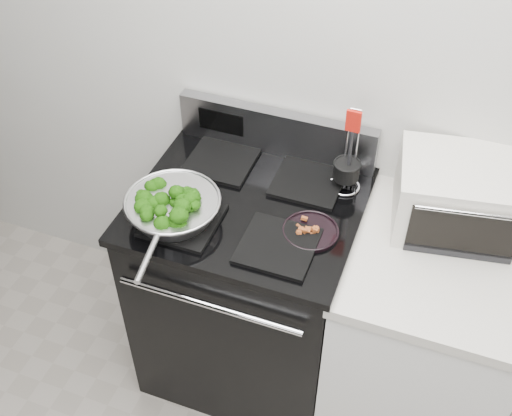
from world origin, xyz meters
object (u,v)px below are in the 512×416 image
at_px(gas_range, 249,286).
at_px(toaster_oven, 462,196).
at_px(bacon_plate, 311,229).
at_px(utensil_holder, 346,174).
at_px(skillet, 173,207).

distance_m(gas_range, toaster_oven, 0.91).
bearing_deg(toaster_oven, bacon_plate, -160.39).
distance_m(bacon_plate, utensil_holder, 0.27).
height_order(bacon_plate, utensil_holder, utensil_holder).
distance_m(bacon_plate, toaster_oven, 0.51).
bearing_deg(utensil_holder, bacon_plate, -98.74).
bearing_deg(toaster_oven, gas_range, -175.38).
bearing_deg(utensil_holder, gas_range, -146.00).
height_order(bacon_plate, toaster_oven, toaster_oven).
distance_m(skillet, toaster_oven, 0.96).
bearing_deg(toaster_oven, utensil_holder, 168.54).
distance_m(skillet, utensil_holder, 0.62).
bearing_deg(skillet, bacon_plate, 3.26).
height_order(skillet, toaster_oven, toaster_oven).
distance_m(gas_range, utensil_holder, 0.63).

